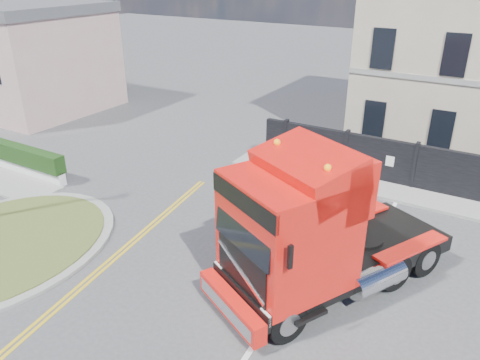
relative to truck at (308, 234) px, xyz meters
The scene contains 5 objects.
ground 3.51m from the truck, behind, with size 120.00×120.00×0.00m, color #424244.
hedge_wall 15.98m from the truck, behind, with size 8.00×0.55×1.35m.
seaside_bldg_pink 24.54m from the truck, 158.92° to the left, with size 8.00×8.00×6.00m, color #C4A499.
pavement_far 8.73m from the truck, 68.47° to the left, with size 20.00×1.60×0.12m, color gray.
truck is the anchor object (origin of this frame).
Camera 1 is at (6.93, -10.29, 8.81)m, focal length 35.00 mm.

